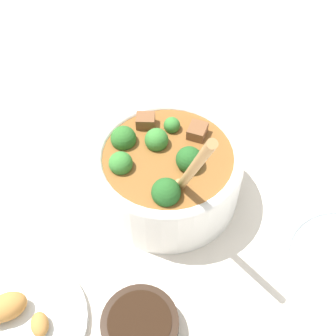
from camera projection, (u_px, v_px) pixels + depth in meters
name	position (u px, v px, depth m)	size (l,w,h in m)	color
ground_plane	(168.00, 193.00, 0.70)	(4.00, 4.00, 0.00)	silver
stew_bowl	(168.00, 171.00, 0.65)	(0.26, 0.23, 0.27)	white
condiment_bowl	(140.00, 325.00, 0.54)	(0.10, 0.10, 0.03)	black
food_plate	(16.00, 321.00, 0.55)	(0.18, 0.18, 0.05)	white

